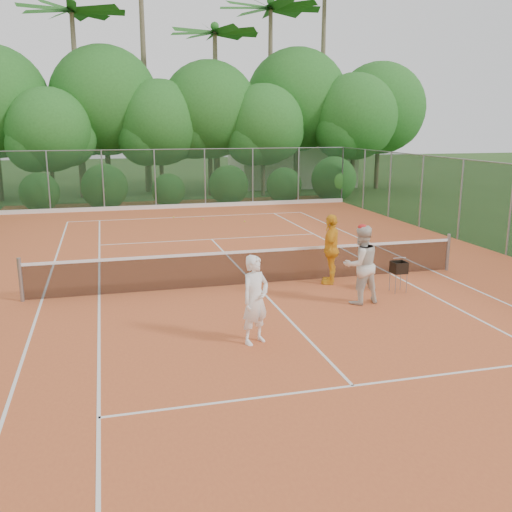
{
  "coord_description": "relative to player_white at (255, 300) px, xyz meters",
  "views": [
    {
      "loc": [
        -3.83,
        -14.47,
        4.3
      ],
      "look_at": [
        -0.29,
        -1.2,
        1.1
      ],
      "focal_mm": 40.0,
      "sensor_mm": 36.0,
      "label": 1
    }
  ],
  "objects": [
    {
      "name": "ground",
      "position": [
        1.08,
        4.1,
        -0.92
      ],
      "size": [
        120.0,
        120.0,
        0.0
      ],
      "primitive_type": "plane",
      "color": "#254318",
      "rests_on": "ground"
    },
    {
      "name": "clay_court",
      "position": [
        1.08,
        4.1,
        -0.91
      ],
      "size": [
        18.0,
        36.0,
        0.02
      ],
      "primitive_type": "cube",
      "color": "#CC5E2F",
      "rests_on": "ground"
    },
    {
      "name": "club_building",
      "position": [
        10.08,
        28.1,
        0.58
      ],
      "size": [
        8.0,
        5.0,
        3.0
      ],
      "primitive_type": "cube",
      "color": "beige",
      "rests_on": "ground"
    },
    {
      "name": "tennis_net",
      "position": [
        1.08,
        4.1,
        -0.38
      ],
      "size": [
        11.97,
        0.1,
        1.1
      ],
      "color": "gray",
      "rests_on": "clay_court"
    },
    {
      "name": "player_white",
      "position": [
        0.0,
        0.0,
        0.0
      ],
      "size": [
        0.78,
        0.69,
        1.79
      ],
      "primitive_type": "imported",
      "rotation": [
        0.0,
        0.0,
        0.5
      ],
      "color": "white",
      "rests_on": "clay_court"
    },
    {
      "name": "player_center_grp",
      "position": [
        3.13,
        1.85,
        0.07
      ],
      "size": [
        1.02,
        0.85,
        1.95
      ],
      "color": "silver",
      "rests_on": "clay_court"
    },
    {
      "name": "player_yellow",
      "position": [
        3.12,
        3.7,
        0.06
      ],
      "size": [
        0.93,
        1.21,
        1.91
      ],
      "primitive_type": "imported",
      "rotation": [
        0.0,
        0.0,
        -2.05
      ],
      "color": "#F5AC20",
      "rests_on": "clay_court"
    },
    {
      "name": "ball_hopper",
      "position": [
        4.5,
        2.46,
        -0.26
      ],
      "size": [
        0.35,
        0.35,
        0.81
      ],
      "rotation": [
        0.0,
        0.0,
        0.14
      ],
      "color": "gray",
      "rests_on": "clay_court"
    },
    {
      "name": "stray_ball_a",
      "position": [
        0.31,
        15.94,
        -0.86
      ],
      "size": [
        0.07,
        0.07,
        0.07
      ],
      "primitive_type": "sphere",
      "color": "#CFEA36",
      "rests_on": "clay_court"
    },
    {
      "name": "stray_ball_b",
      "position": [
        3.21,
        13.92,
        -0.86
      ],
      "size": [
        0.07,
        0.07,
        0.07
      ],
      "primitive_type": "sphere",
      "color": "yellow",
      "rests_on": "clay_court"
    },
    {
      "name": "stray_ball_c",
      "position": [
        1.53,
        15.03,
        -0.86
      ],
      "size": [
        0.07,
        0.07,
        0.07
      ],
      "primitive_type": "sphere",
      "color": "#B1CE2F",
      "rests_on": "clay_court"
    },
    {
      "name": "court_markings",
      "position": [
        1.08,
        4.1,
        -0.89
      ],
      "size": [
        11.03,
        23.83,
        0.01
      ],
      "color": "white",
      "rests_on": "clay_court"
    },
    {
      "name": "fence_back",
      "position": [
        1.08,
        19.1,
        0.6
      ],
      "size": [
        18.07,
        0.07,
        3.0
      ],
      "color": "#19381E",
      "rests_on": "clay_court"
    },
    {
      "name": "tropical_treeline",
      "position": [
        2.51,
        24.32,
        4.2
      ],
      "size": [
        32.1,
        8.49,
        15.03
      ],
      "color": "brown",
      "rests_on": "ground"
    }
  ]
}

